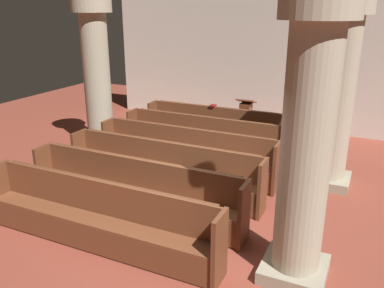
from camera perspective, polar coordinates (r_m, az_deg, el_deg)
name	(u,v)px	position (r m, az deg, el deg)	size (l,w,h in m)	color
ground_plane	(178,222)	(6.66, -2.08, -11.01)	(19.20, 19.20, 0.00)	brown
back_wall	(277,48)	(11.55, 12.06, 13.28)	(10.00, 0.16, 4.50)	silver
pew_row_0	(220,127)	(9.86, 4.04, 2.41)	(3.84, 0.46, 0.98)	brown
pew_row_1	(205,138)	(9.01, 1.80, 0.83)	(3.84, 0.46, 0.98)	brown
pew_row_2	(186,152)	(8.18, -0.89, -1.09)	(3.84, 0.47, 0.98)	brown
pew_row_3	(163,168)	(7.39, -4.18, -3.42)	(3.84, 0.47, 0.98)	brown
pew_row_4	(134,188)	(6.64, -8.25, -6.28)	(3.84, 0.46, 0.98)	brown
pew_row_5	(97,215)	(5.95, -13.38, -9.78)	(3.84, 0.46, 0.98)	brown
pillar_aisle_side	(337,93)	(7.87, 20.04, 6.84)	(0.91, 0.91, 3.50)	#9F967E
pillar_far_side	(97,74)	(9.82, -13.46, 9.70)	(0.91, 0.91, 3.50)	#9F967E
pillar_aisle_rear	(307,144)	(4.83, 16.03, 0.03)	(0.87, 0.87, 3.50)	#9F967E
lectern	(245,122)	(10.63, 7.60, 3.18)	(0.48, 0.45, 1.08)	brown
hymn_book	(213,106)	(9.99, 2.99, 5.50)	(0.14, 0.19, 0.03)	maroon
kneeler_box_navy	(290,176)	(8.22, 13.84, -4.42)	(0.34, 0.31, 0.27)	navy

